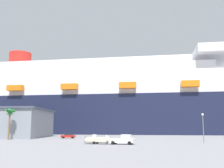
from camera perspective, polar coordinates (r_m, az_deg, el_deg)
ground_plane at (r=101.90m, az=-1.84°, el=-11.22°), size 600.00×600.00×0.00m
cruise_ship at (r=147.48m, az=-6.29°, el=-4.20°), size 289.60×66.71×54.72m
pickup_truck at (r=60.92m, az=2.34°, el=-11.79°), size 5.92×3.32×2.20m
small_boat_on_trailer at (r=62.48m, az=-2.62°, el=-11.79°), size 7.15×3.49×2.15m
palm_tree at (r=86.85m, az=-20.96°, el=-6.10°), size 3.08×3.13×9.24m
street_lamp at (r=69.63m, az=18.83°, el=-7.94°), size 0.56×0.56×7.14m
parked_car_red_hatchback at (r=92.22m, az=-9.30°, el=-10.84°), size 4.79×2.12×1.58m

